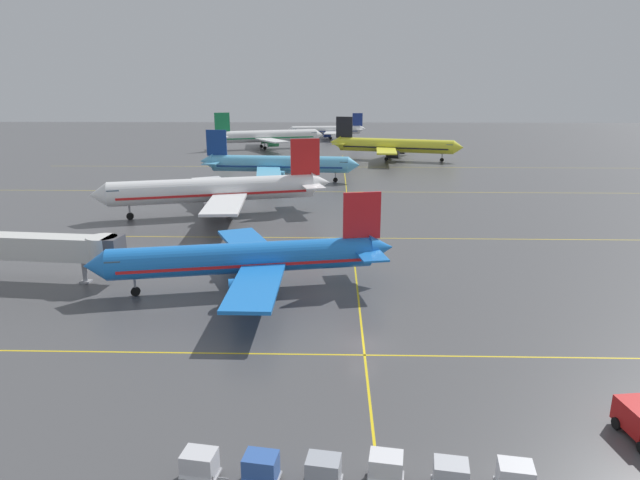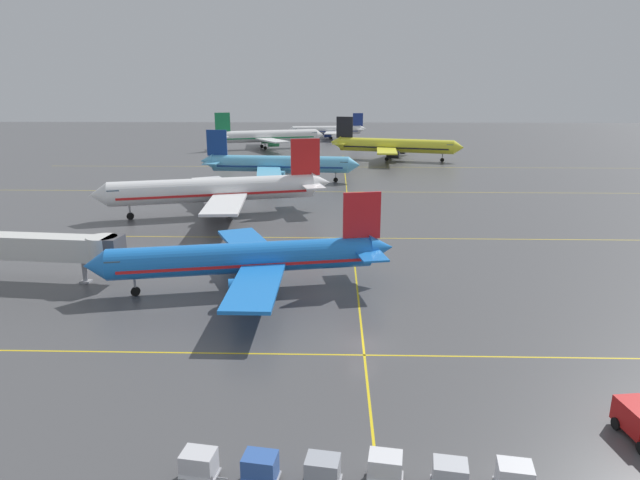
# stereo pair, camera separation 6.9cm
# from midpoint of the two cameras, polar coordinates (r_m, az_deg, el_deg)

# --- Properties ---
(ground_plane) EXTENTS (600.00, 600.00, 0.00)m
(ground_plane) POSITION_cam_midpoint_polar(r_m,az_deg,el_deg) (49.36, 4.55, -10.77)
(ground_plane) COLOR #4C4C4F
(airliner_front_gate) EXTENTS (33.88, 28.79, 10.59)m
(airliner_front_gate) POSITION_cam_midpoint_polar(r_m,az_deg,el_deg) (61.13, -7.55, -1.88)
(airliner_front_gate) COLOR blue
(airliner_front_gate) RESTS_ON ground
(airliner_second_row) EXTENTS (40.85, 34.83, 12.90)m
(airliner_second_row) POSITION_cam_midpoint_polar(r_m,az_deg,el_deg) (97.65, -10.61, 5.13)
(airliner_second_row) COLOR white
(airliner_second_row) RESTS_ON ground
(airliner_third_row) EXTENTS (38.43, 33.03, 11.94)m
(airliner_third_row) POSITION_cam_midpoint_polar(r_m,az_deg,el_deg) (131.08, -4.37, 7.88)
(airliner_third_row) COLOR #5BB7E5
(airliner_third_row) RESTS_ON ground
(airliner_far_left_stand) EXTENTS (40.32, 34.38, 12.73)m
(airliner_far_left_stand) POSITION_cam_midpoint_polar(r_m,az_deg,el_deg) (170.33, 7.72, 9.70)
(airliner_far_left_stand) COLOR yellow
(airliner_far_left_stand) RESTS_ON ground
(airliner_far_right_stand) EXTENTS (40.38, 34.57, 12.93)m
(airliner_far_right_stand) POSITION_cam_midpoint_polar(r_m,az_deg,el_deg) (200.70, -5.47, 10.69)
(airliner_far_right_stand) COLOR white
(airliner_far_right_stand) RESTS_ON ground
(airliner_distant_taxiway) EXTENTS (34.20, 29.20, 10.64)m
(airliner_distant_taxiway) POSITION_cam_midpoint_polar(r_m,az_deg,el_deg) (237.74, 0.80, 11.36)
(airliner_distant_taxiway) COLOR white
(airliner_distant_taxiway) RESTS_ON ground
(taxiway_markings) EXTENTS (166.25, 162.72, 0.01)m
(taxiway_markings) POSITION_cam_midpoint_polar(r_m,az_deg,el_deg) (100.05, 3.05, 3.05)
(taxiway_markings) COLOR yellow
(taxiway_markings) RESTS_ON ground
(baggage_cart_row_leftmost) EXTENTS (2.84, 1.96, 1.86)m
(baggage_cart_row_leftmost) POSITION_cam_midpoint_polar(r_m,az_deg,el_deg) (34.72, -12.44, -21.92)
(baggage_cart_row_leftmost) COLOR #99999E
(baggage_cart_row_leftmost) RESTS_ON ground
(baggage_cart_row_second) EXTENTS (2.84, 1.96, 1.86)m
(baggage_cart_row_second) POSITION_cam_midpoint_polar(r_m,az_deg,el_deg) (33.96, -6.19, -22.57)
(baggage_cart_row_second) COLOR #99999E
(baggage_cart_row_second) RESTS_ON ground
(baggage_cart_row_middle) EXTENTS (2.84, 1.96, 1.86)m
(baggage_cart_row_middle) POSITION_cam_midpoint_polar(r_m,az_deg,el_deg) (33.59, 0.32, -22.97)
(baggage_cart_row_middle) COLOR #99999E
(baggage_cart_row_middle) RESTS_ON ground
(baggage_cart_row_fourth) EXTENTS (2.84, 1.96, 1.86)m
(baggage_cart_row_fourth) POSITION_cam_midpoint_polar(r_m,az_deg,el_deg) (34.00, 6.85, -22.54)
(baggage_cart_row_fourth) COLOR #99999E
(baggage_cart_row_fourth) RESTS_ON ground
(baggage_cart_row_fifth) EXTENTS (2.84, 1.96, 1.86)m
(baggage_cart_row_fifth) POSITION_cam_midpoint_polar(r_m,az_deg,el_deg) (34.07, 13.43, -22.82)
(baggage_cart_row_fifth) COLOR #99999E
(baggage_cart_row_fifth) RESTS_ON ground
(baggage_cart_row_rightmost) EXTENTS (2.84, 1.96, 1.86)m
(baggage_cart_row_rightmost) POSITION_cam_midpoint_polar(r_m,az_deg,el_deg) (34.91, 19.64, -22.31)
(baggage_cart_row_rightmost) COLOR #99999E
(baggage_cart_row_rightmost) RESTS_ON ground
(jet_bridge) EXTENTS (19.41, 4.58, 5.58)m
(jet_bridge) POSITION_cam_midpoint_polar(r_m,az_deg,el_deg) (69.99, -26.02, -0.73)
(jet_bridge) COLOR silver
(jet_bridge) RESTS_ON ground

